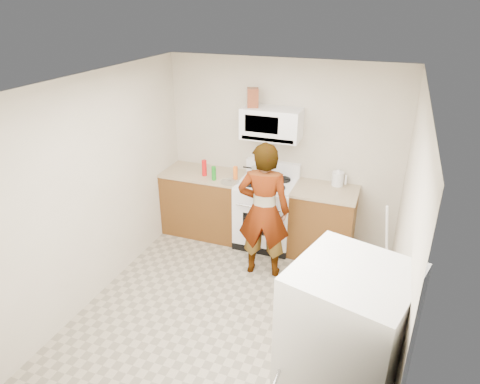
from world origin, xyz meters
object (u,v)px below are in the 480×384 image
at_px(microwave, 272,124).
at_px(fridge, 341,375).
at_px(person, 264,211).
at_px(kettle, 338,179).
at_px(gas_range, 266,212).
at_px(saucepan, 260,172).

distance_m(microwave, fridge, 3.36).
height_order(person, kettle, person).
relative_size(gas_range, person, 0.66).
bearing_deg(gas_range, saucepan, 140.54).
bearing_deg(gas_range, fridge, -63.78).
relative_size(microwave, saucepan, 3.43).
bearing_deg(kettle, gas_range, 168.93).
distance_m(microwave, saucepan, 0.70).
relative_size(microwave, person, 0.44).
distance_m(fridge, saucepan, 3.31).
bearing_deg(microwave, kettle, 5.34).
relative_size(kettle, saucepan, 0.84).
distance_m(person, saucepan, 0.87).
bearing_deg(person, microwave, -87.45).
xyz_separation_m(person, fridge, (1.22, -2.13, -0.01)).
bearing_deg(person, kettle, -138.06).
distance_m(gas_range, saucepan, 0.56).
bearing_deg(kettle, microwave, 160.97).
distance_m(gas_range, person, 0.80).
distance_m(gas_range, kettle, 1.07).
bearing_deg(kettle, fridge, -105.12).
bearing_deg(microwave, gas_range, -90.00).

